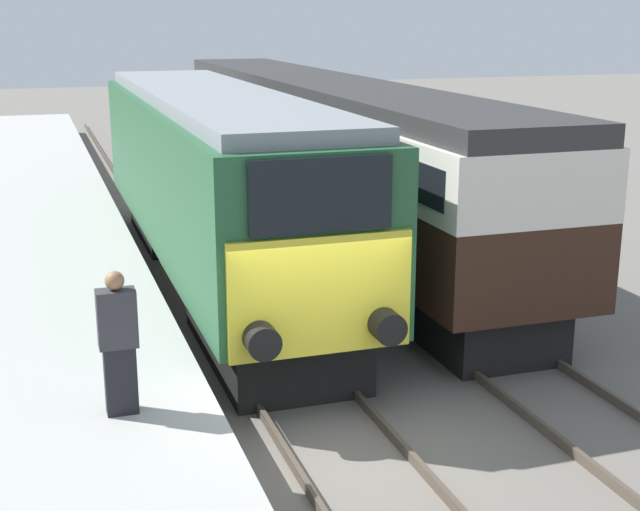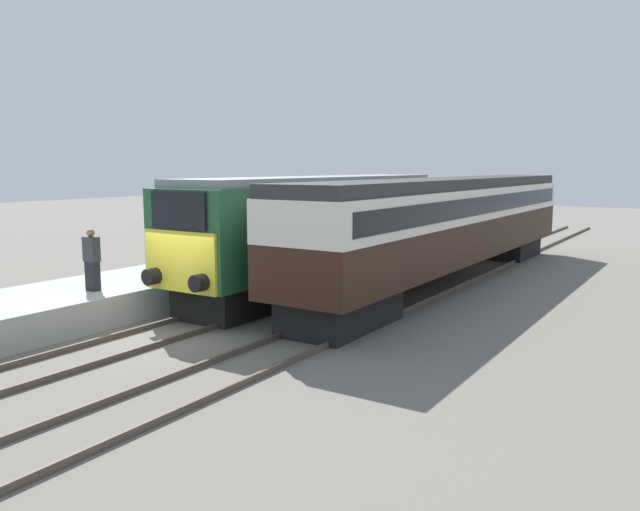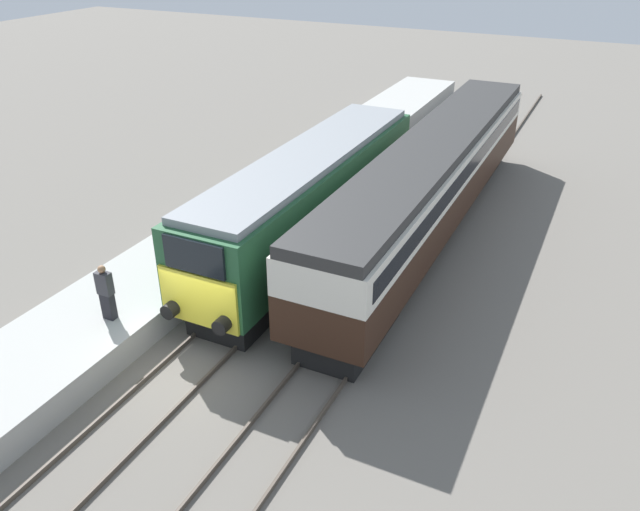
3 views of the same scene
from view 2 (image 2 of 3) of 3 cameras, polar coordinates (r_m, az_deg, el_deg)
ground_plane at (r=16.52m, az=-13.76°, el=-6.93°), size 120.00×120.00×0.00m
platform_left at (r=24.41m, az=-5.48°, el=-0.86°), size 3.50×50.00×0.86m
rails_near_track at (r=20.16m, az=-3.38°, el=-3.79°), size 1.51×60.00×0.14m
rails_far_track at (r=18.40m, az=5.22°, el=-4.96°), size 1.50×60.00×0.14m
locomotive at (r=21.66m, az=0.05°, el=2.67°), size 2.70×13.83×3.89m
passenger_carriage at (r=23.29m, az=11.93°, el=3.29°), size 2.75×20.03×3.82m
person_on_platform at (r=18.08m, az=-20.13°, el=-0.39°), size 0.44×0.26×1.70m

